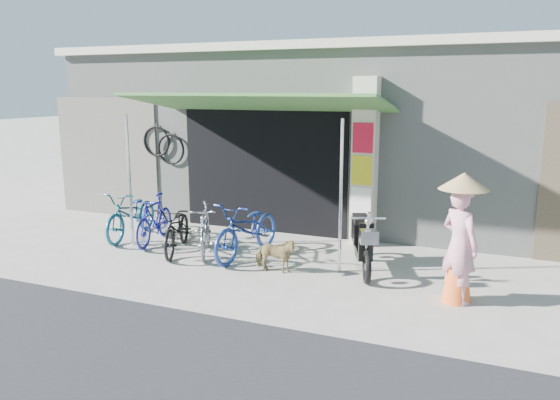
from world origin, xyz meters
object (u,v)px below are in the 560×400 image
at_px(bike_teal, 132,214).
at_px(nun, 460,239).
at_px(bike_silver, 205,229).
at_px(bike_navy, 248,229).
at_px(bike_blue, 154,219).
at_px(street_dog, 275,255).
at_px(moped, 362,241).
at_px(bike_black, 178,228).

xyz_separation_m(bike_teal, nun, (5.99, -0.98, 0.40)).
xyz_separation_m(bike_silver, bike_navy, (0.73, 0.17, 0.04)).
relative_size(bike_teal, bike_blue, 1.19).
height_order(street_dog, moped, moped).
height_order(bike_silver, moped, moped).
bearing_deg(moped, bike_black, 165.72).
bearing_deg(bike_black, bike_navy, -9.54).
xyz_separation_m(moped, nun, (1.50, -0.83, 0.41)).
height_order(bike_black, street_dog, bike_black).
xyz_separation_m(street_dog, nun, (2.69, -0.16, 0.58)).
distance_m(bike_teal, bike_navy, 2.57).
height_order(bike_blue, bike_silver, bike_blue).
distance_m(bike_navy, nun, 3.52).
relative_size(bike_teal, nun, 1.01).
distance_m(bike_teal, bike_silver, 1.88).
distance_m(bike_black, moped, 3.19).
relative_size(street_dog, moped, 0.39).
relative_size(bike_silver, bike_navy, 0.79).
bearing_deg(bike_teal, bike_blue, -22.46).
relative_size(bike_silver, street_dog, 2.23).
distance_m(street_dog, moped, 1.38).
relative_size(bike_blue, street_dog, 2.25).
bearing_deg(bike_navy, nun, -5.09).
height_order(bike_navy, moped, moped).
relative_size(bike_teal, street_dog, 2.67).
relative_size(street_dog, nun, 0.38).
xyz_separation_m(bike_teal, bike_black, (1.32, -0.48, -0.04)).
bearing_deg(street_dog, bike_teal, 69.40).
bearing_deg(bike_navy, street_dog, -30.94).
xyz_separation_m(bike_navy, street_dog, (0.73, -0.57, -0.21)).
distance_m(bike_teal, bike_blue, 0.64).
distance_m(bike_teal, nun, 6.08).
bearing_deg(moped, bike_silver, 165.62).
bearing_deg(bike_teal, bike_silver, -21.38).
relative_size(bike_black, nun, 0.93).
height_order(bike_silver, bike_navy, bike_navy).
bearing_deg(bike_silver, street_dog, -40.66).
xyz_separation_m(bike_black, street_dog, (1.97, -0.35, -0.15)).
bearing_deg(moped, bike_blue, 159.87).
bearing_deg(bike_silver, moped, -19.37).
height_order(bike_teal, street_dog, bike_teal).
height_order(bike_blue, bike_black, bike_blue).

